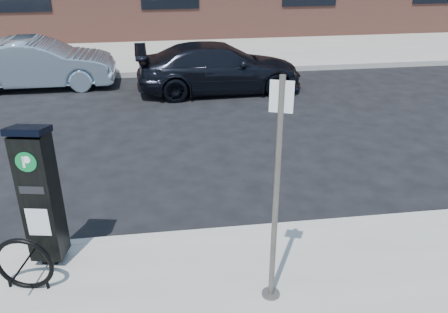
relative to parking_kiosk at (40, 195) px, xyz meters
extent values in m
plane|color=black|center=(1.95, 0.35, -1.06)|extent=(120.00, 120.00, 0.00)
cube|color=gray|center=(1.95, 14.35, -0.99)|extent=(60.00, 12.00, 0.15)
cube|color=#9E9B93|center=(1.95, 0.33, -0.99)|extent=(60.00, 0.12, 0.16)
cube|color=#9E9B93|center=(1.95, 8.37, -0.99)|extent=(60.00, 0.12, 0.16)
cube|color=black|center=(0.00, 0.00, -0.87)|extent=(0.22, 0.22, 0.09)
cube|color=black|center=(0.00, 0.00, -0.03)|extent=(0.43, 0.39, 1.58)
cube|color=black|center=(0.00, 0.00, 0.79)|extent=(0.47, 0.43, 0.15)
cylinder|color=#075C28|center=(-0.03, -0.16, 0.50)|extent=(0.23, 0.06, 0.23)
cube|color=white|center=(-0.03, -0.16, 0.50)|extent=(0.08, 0.02, 0.13)
cube|color=silver|center=(-0.03, -0.16, -0.26)|extent=(0.26, 0.06, 0.35)
cube|color=black|center=(-0.03, -0.16, 0.15)|extent=(0.27, 0.06, 0.09)
cylinder|color=#57504D|center=(2.50, -0.97, -0.90)|extent=(0.20, 0.20, 0.03)
cylinder|color=#57504D|center=(2.50, -0.97, 0.33)|extent=(0.06, 0.06, 2.49)
cube|color=silver|center=(2.50, -0.97, 1.38)|extent=(0.21, 0.09, 0.30)
torus|color=black|center=(-0.17, -0.48, -0.58)|extent=(0.67, 0.19, 0.67)
cylinder|color=black|center=(-0.38, -0.43, -0.85)|extent=(0.03, 0.03, 0.13)
cylinder|color=black|center=(0.05, -0.52, -0.85)|extent=(0.03, 0.03, 0.13)
imported|color=#93AABB|center=(-1.66, 7.75, -0.43)|extent=(3.85, 1.36, 1.27)
imported|color=black|center=(2.95, 6.81, -0.46)|extent=(4.24, 1.86, 1.21)
camera|label=1|loc=(1.43, -4.91, 2.73)|focal=38.00mm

